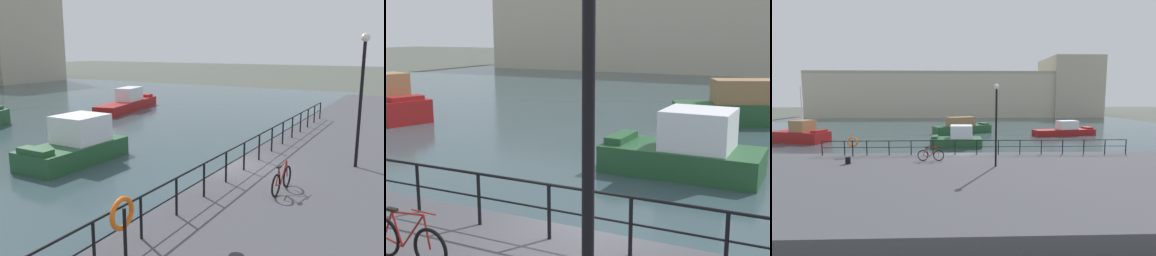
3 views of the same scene
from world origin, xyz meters
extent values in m
plane|color=#4C5147|center=(0.00, 0.00, 0.00)|extent=(240.00, 240.00, 0.00)
cube|color=#33474C|center=(0.00, 30.20, 0.01)|extent=(80.00, 60.00, 0.01)
cube|color=#47474C|center=(0.00, -6.50, 0.50)|extent=(56.00, 13.00, 0.99)
cube|color=#C1B79E|center=(0.00, 54.63, 5.35)|extent=(72.96, 13.93, 10.70)
cube|color=#B2A891|center=(30.33, 54.63, 7.66)|extent=(12.30, 15.32, 15.31)
cube|color=#A49C86|center=(0.00, 47.97, 11.05)|extent=(72.96, 0.60, 0.70)
cube|color=#23512D|center=(-0.22, 8.11, 0.47)|extent=(5.29, 2.49, 0.93)
cube|color=silver|center=(0.32, 8.11, 1.60)|extent=(2.24, 2.12, 1.32)
cube|color=#23512D|center=(-2.44, 8.12, 1.06)|extent=(0.64, 1.73, 0.24)
cube|color=maroon|center=(-18.05, 11.64, 0.64)|extent=(6.81, 4.39, 1.25)
cube|color=#997047|center=(-17.71, 11.53, 1.91)|extent=(2.50, 2.53, 1.30)
cube|color=maroon|center=(-15.53, 10.81, 1.38)|extent=(1.28, 1.93, 0.24)
cylinder|color=silver|center=(-17.71, 11.53, 4.46)|extent=(0.10, 0.10, 3.80)
cube|color=maroon|center=(14.46, 16.45, 0.42)|extent=(8.78, 3.57, 0.81)
cube|color=silver|center=(14.92, 16.54, 1.41)|extent=(2.88, 1.97, 1.17)
cube|color=maroon|center=(17.99, 17.15, 0.94)|extent=(1.27, 1.52, 0.24)
cube|color=#23512D|center=(0.76, 19.14, 0.56)|extent=(8.58, 5.51, 1.10)
cube|color=#997047|center=(0.52, 19.03, 1.73)|extent=(4.31, 3.21, 1.23)
cube|color=#23512D|center=(3.98, 20.59, 1.23)|extent=(1.57, 1.86, 0.24)
cylinder|color=black|center=(-9.94, -0.75, 1.52)|extent=(0.07, 0.07, 1.05)
cylinder|color=black|center=(-8.34, -0.75, 1.52)|extent=(0.07, 0.07, 1.05)
cylinder|color=black|center=(-6.75, -0.75, 1.52)|extent=(0.07, 0.07, 1.05)
cylinder|color=black|center=(-5.15, -0.75, 1.52)|extent=(0.07, 0.07, 1.05)
cylinder|color=black|center=(-3.55, -0.75, 1.52)|extent=(0.07, 0.07, 1.05)
cylinder|color=black|center=(-1.96, -0.75, 1.52)|extent=(0.07, 0.07, 1.05)
cylinder|color=black|center=(-0.36, -0.75, 1.52)|extent=(0.07, 0.07, 1.05)
cylinder|color=black|center=(1.24, -0.75, 1.52)|extent=(0.07, 0.07, 1.05)
cylinder|color=black|center=(2.83, -0.75, 1.52)|extent=(0.07, 0.07, 1.05)
cylinder|color=black|center=(4.43, -0.75, 1.52)|extent=(0.07, 0.07, 1.05)
cylinder|color=black|center=(6.03, -0.75, 1.52)|extent=(0.07, 0.07, 1.05)
cylinder|color=black|center=(7.62, -0.75, 1.52)|extent=(0.07, 0.07, 1.05)
cylinder|color=black|center=(9.22, -0.75, 1.52)|extent=(0.07, 0.07, 1.05)
cylinder|color=black|center=(10.82, -0.75, 1.52)|extent=(0.07, 0.07, 1.05)
cylinder|color=black|center=(12.41, -0.75, 1.52)|extent=(0.07, 0.07, 1.05)
cylinder|color=black|center=(1.24, -0.75, 2.04)|extent=(22.35, 0.06, 0.06)
cylinder|color=black|center=(1.24, -0.75, 1.57)|extent=(22.35, 0.04, 0.04)
torus|color=black|center=(-1.44, -2.69, 1.35)|extent=(0.72, 0.08, 0.72)
torus|color=black|center=(-2.49, -2.66, 1.35)|extent=(0.72, 0.08, 0.72)
cylinder|color=maroon|center=(-1.80, -2.68, 1.59)|extent=(0.55, 0.05, 0.66)
cylinder|color=maroon|center=(-2.16, -2.67, 1.56)|extent=(0.23, 0.04, 0.58)
cylinder|color=maroon|center=(-1.90, -2.68, 1.88)|extent=(0.72, 0.06, 0.11)
cylinder|color=maroon|center=(-2.28, -2.67, 1.31)|extent=(0.43, 0.05, 0.12)
cylinder|color=maroon|center=(-2.38, -2.66, 1.60)|extent=(0.26, 0.04, 0.51)
cylinder|color=maroon|center=(-1.49, -2.69, 1.63)|extent=(0.14, 0.04, 0.57)
cube|color=black|center=(-2.26, -2.67, 1.88)|extent=(0.22, 0.10, 0.05)
cylinder|color=maroon|center=(-1.55, -2.69, 1.96)|extent=(0.52, 0.04, 0.02)
cylinder|color=black|center=(-7.15, -3.36, 1.21)|extent=(0.32, 0.32, 0.44)
cylinder|color=black|center=(-7.67, -1.01, 1.57)|extent=(0.08, 0.08, 1.15)
torus|color=orange|center=(-7.67, -0.95, 2.01)|extent=(0.75, 0.11, 0.75)
cylinder|color=black|center=(2.12, -4.31, 3.34)|extent=(0.12, 0.12, 4.70)
sphere|color=silver|center=(2.12, -4.31, 5.83)|extent=(0.32, 0.32, 0.32)
camera|label=1|loc=(-13.98, -6.21, 5.45)|focal=38.01mm
camera|label=2|loc=(4.04, -8.39, 4.78)|focal=47.06mm
camera|label=3|loc=(-0.40, -21.15, 5.24)|focal=26.46mm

